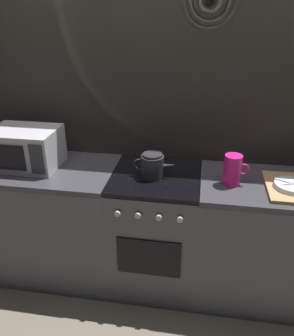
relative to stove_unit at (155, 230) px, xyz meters
The scene contains 9 objects.
ground_plane 0.45m from the stove_unit, 90.00° to the left, with size 8.00×8.00×0.00m, color #6B6054.
back_wall 0.82m from the stove_unit, 90.00° to the left, with size 3.60×0.05×2.40m.
counter_left 0.90m from the stove_unit, behind, with size 1.20×0.60×0.90m.
stove_unit is the anchor object (origin of this frame).
counter_right 0.90m from the stove_unit, ahead, with size 1.20×0.60×0.90m.
microwave 1.09m from the stove_unit, behind, with size 0.46×0.35×0.27m.
kettle 0.53m from the stove_unit, 134.25° to the right, with size 0.28×0.15×0.17m.
pitcher 0.74m from the stove_unit, ahead, with size 0.16×0.11×0.20m.
dish_pile 0.98m from the stove_unit, ahead, with size 0.30×0.40×0.06m.
Camera 1 is at (0.28, -2.05, 1.96)m, focal length 36.95 mm.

